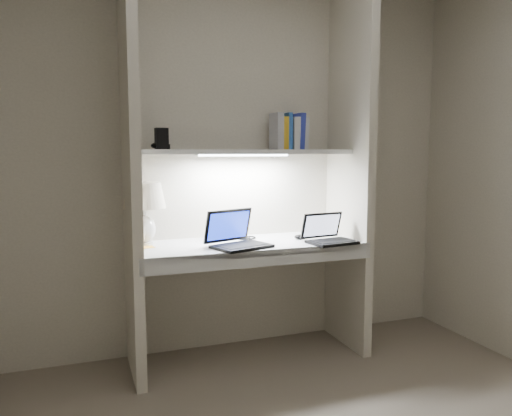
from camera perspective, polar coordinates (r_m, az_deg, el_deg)
name	(u,v)px	position (r m, az deg, el deg)	size (l,w,h in m)	color
back_wall	(236,166)	(3.43, -2.31, 4.78)	(3.20, 0.01, 2.50)	beige
alcove_panel_left	(131,169)	(3.01, -14.11, 4.34)	(0.06, 0.55, 2.50)	beige
alcove_panel_right	(350,166)	(3.47, 10.69, 4.69)	(0.06, 0.55, 2.50)	beige
desk	(249,245)	(3.22, -0.80, -4.28)	(1.40, 0.55, 0.04)	white
desk_apron	(263,258)	(2.99, 0.84, -5.73)	(1.46, 0.03, 0.10)	silver
shelf	(244,152)	(3.26, -1.36, 6.45)	(1.40, 0.36, 0.03)	silver
strip_light	(244,155)	(3.26, -1.36, 6.06)	(0.60, 0.04, 0.01)	white
table_lamp	(144,203)	(3.18, -12.65, 0.58)	(0.27, 0.27, 0.39)	white
laptop_main	(237,238)	(3.07, -2.24, -3.48)	(0.41, 0.38, 0.23)	black
laptop_netbook	(328,236)	(3.24, 8.28, -3.17)	(0.32, 0.29, 0.19)	black
speaker	(216,229)	(3.31, -4.57, -2.39)	(0.10, 0.07, 0.14)	silver
mouse	(300,237)	(3.34, 5.10, -3.30)	(0.09, 0.05, 0.03)	black
cable_coil	(248,238)	(3.35, -0.93, -3.40)	(0.11, 0.11, 0.01)	black
sticky_note	(147,247)	(3.12, -12.31, -4.39)	(0.08, 0.08, 0.00)	yellow
book_row	(289,132)	(3.43, 3.75, 8.62)	(0.23, 0.16, 0.24)	silver
shelf_box	(162,139)	(3.15, -10.74, 7.80)	(0.08, 0.05, 0.13)	black
shelf_gadget	(159,146)	(3.17, -11.05, 7.00)	(0.10, 0.07, 0.04)	black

